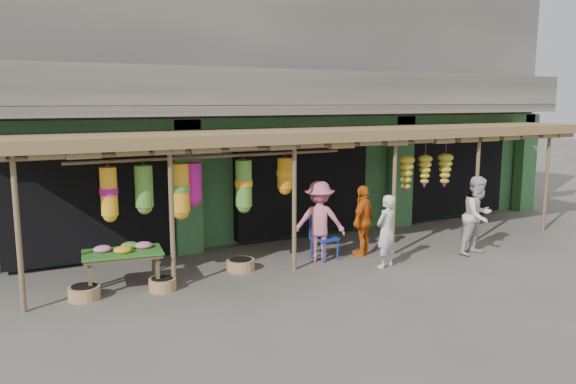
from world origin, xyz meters
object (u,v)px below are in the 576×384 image
flower_table (123,253)px  person_right (478,216)px  person_shopper (319,221)px  blue_chair (322,234)px  person_vendor (363,220)px  person_front (386,231)px

flower_table → person_right: bearing=-1.8°
person_shopper → flower_table: bearing=27.3°
flower_table → person_right: 7.59m
flower_table → blue_chair: bearing=8.4°
flower_table → person_vendor: size_ratio=0.95×
person_right → person_vendor: size_ratio=1.12×
flower_table → person_vendor: 5.19m
blue_chair → person_vendor: (0.95, -0.18, 0.24)m
person_right → person_vendor: person_right is taller
flower_table → person_front: 5.19m
person_right → person_front: bearing=167.1°
blue_chair → person_front: (0.85, -1.14, 0.21)m
flower_table → person_shopper: person_shopper is taller
flower_table → person_shopper: 4.10m
person_front → person_right: 2.42m
person_front → person_shopper: size_ratio=0.88×
person_front → person_right: (2.41, -0.16, 0.13)m
person_vendor → person_shopper: bearing=-36.1°
blue_chair → person_shopper: size_ratio=0.57×
person_front → person_shopper: 1.43m
blue_chair → person_right: person_right is taller
person_right → blue_chair: bearing=149.2°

